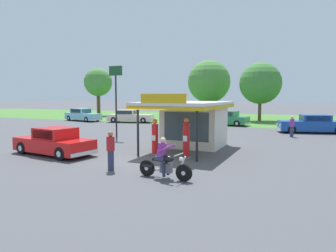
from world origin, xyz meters
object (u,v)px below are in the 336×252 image
(gas_pump_offside, at_px, (186,140))
(featured_classic_sedan, at_px, (54,142))
(gas_pump_nearside, at_px, (155,139))
(parked_car_back_row_left, at_px, (313,125))
(parked_car_back_row_right, at_px, (130,117))
(parked_car_back_row_far_left, at_px, (225,119))
(bystander_chatting_near_pumps, at_px, (292,126))
(parked_car_back_row_centre_right, at_px, (82,115))
(roadside_pole_sign, at_px, (116,90))
(motorcycle_with_rider, at_px, (164,162))
(bystander_strolling_foreground, at_px, (111,150))

(gas_pump_offside, xyz_separation_m, featured_classic_sedan, (-6.81, -1.94, -0.29))
(gas_pump_nearside, distance_m, featured_classic_sedan, 5.42)
(parked_car_back_row_left, bearing_deg, parked_car_back_row_right, 172.31)
(parked_car_back_row_far_left, height_order, bystander_chatting_near_pumps, bystander_chatting_near_pumps)
(gas_pump_nearside, height_order, featured_classic_sedan, gas_pump_nearside)
(gas_pump_nearside, bearing_deg, parked_car_back_row_left, 62.17)
(gas_pump_offside, distance_m, parked_car_back_row_centre_right, 26.29)
(parked_car_back_row_centre_right, relative_size, roadside_pole_sign, 1.07)
(parked_car_back_row_centre_right, bearing_deg, featured_classic_sedan, -53.93)
(motorcycle_with_rider, distance_m, roadside_pole_sign, 12.47)
(roadside_pole_sign, bearing_deg, parked_car_back_row_far_left, 69.23)
(parked_car_back_row_right, relative_size, bystander_strolling_foreground, 3.45)
(motorcycle_with_rider, bearing_deg, parked_car_back_row_far_left, 97.88)
(parked_car_back_row_far_left, relative_size, roadside_pole_sign, 0.99)
(motorcycle_with_rider, height_order, featured_classic_sedan, motorcycle_with_rider)
(bystander_chatting_near_pumps, relative_size, roadside_pole_sign, 0.30)
(parked_car_back_row_right, relative_size, parked_car_back_row_left, 0.99)
(parked_car_back_row_right, bearing_deg, featured_classic_sedan, -70.06)
(parked_car_back_row_left, height_order, bystander_strolling_foreground, bystander_strolling_foreground)
(gas_pump_offside, xyz_separation_m, bystander_strolling_foreground, (-2.00, -3.66, -0.06))
(parked_car_back_row_centre_right, bearing_deg, roadside_pole_sign, -42.07)
(gas_pump_nearside, height_order, parked_car_back_row_far_left, gas_pump_nearside)
(gas_pump_offside, distance_m, bystander_strolling_foreground, 4.17)
(gas_pump_nearside, distance_m, motorcycle_with_rider, 4.56)
(parked_car_back_row_centre_right, bearing_deg, parked_car_back_row_far_left, 5.56)
(gas_pump_offside, bearing_deg, bystander_chatting_near_pumps, 67.88)
(gas_pump_nearside, bearing_deg, bystander_chatting_near_pumps, 60.49)
(featured_classic_sedan, xyz_separation_m, parked_car_back_row_far_left, (4.31, 20.32, 0.04))
(parked_car_back_row_right, xyz_separation_m, parked_car_back_row_left, (19.71, -2.66, 0.03))
(motorcycle_with_rider, relative_size, parked_car_back_row_far_left, 0.42)
(gas_pump_nearside, xyz_separation_m, parked_car_back_row_left, (7.70, 14.58, -0.17))
(parked_car_back_row_centre_right, bearing_deg, gas_pump_offside, -39.29)
(gas_pump_offside, bearing_deg, parked_car_back_row_centre_right, 140.71)
(motorcycle_with_rider, bearing_deg, parked_car_back_row_left, 73.85)
(parked_car_back_row_far_left, relative_size, bystander_chatting_near_pumps, 3.30)
(bystander_chatting_near_pumps, bearing_deg, roadside_pole_sign, -153.82)
(motorcycle_with_rider, bearing_deg, bystander_chatting_near_pumps, 75.42)
(parked_car_back_row_left, distance_m, parked_car_back_row_centre_right, 26.37)
(gas_pump_offside, distance_m, featured_classic_sedan, 7.08)
(gas_pump_offside, bearing_deg, featured_classic_sedan, -164.09)
(parked_car_back_row_left, bearing_deg, parked_car_back_row_centre_right, 175.52)
(bystander_chatting_near_pumps, distance_m, roadside_pole_sign, 13.66)
(featured_classic_sedan, relative_size, parked_car_back_row_right, 0.86)
(parked_car_back_row_centre_right, relative_size, bystander_strolling_foreground, 3.42)
(gas_pump_offside, bearing_deg, parked_car_back_row_right, 128.60)
(bystander_strolling_foreground, bearing_deg, bystander_chatting_near_pumps, 66.19)
(gas_pump_nearside, xyz_separation_m, parked_car_back_row_far_left, (-0.74, 18.38, -0.18))
(parked_car_back_row_left, relative_size, parked_car_back_row_centre_right, 1.01)
(gas_pump_nearside, bearing_deg, bystander_strolling_foreground, -93.79)
(parked_car_back_row_far_left, height_order, parked_car_back_row_centre_right, parked_car_back_row_centre_right)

